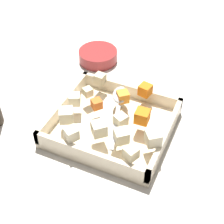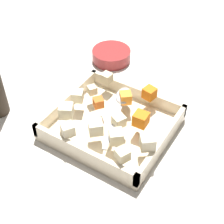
% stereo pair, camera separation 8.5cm
% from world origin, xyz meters
% --- Properties ---
extents(ground_plane, '(4.00, 4.00, 0.00)m').
position_xyz_m(ground_plane, '(0.00, 0.00, 0.00)').
color(ground_plane, beige).
extents(baking_dish, '(0.29, 0.27, 0.05)m').
position_xyz_m(baking_dish, '(0.01, 0.01, 0.02)').
color(baking_dish, beige).
rests_on(baking_dish, ground_plane).
extents(carrot_chunk_heap_top, '(0.04, 0.04, 0.03)m').
position_xyz_m(carrot_chunk_heap_top, '(0.01, -0.05, 0.07)').
color(carrot_chunk_heap_top, orange).
rests_on(carrot_chunk_heap_top, baking_dish).
extents(carrot_chunk_corner_ne, '(0.03, 0.03, 0.03)m').
position_xyz_m(carrot_chunk_corner_ne, '(-0.06, 0.00, 0.07)').
color(carrot_chunk_corner_ne, orange).
rests_on(carrot_chunk_corner_ne, baking_dish).
extents(carrot_chunk_near_left, '(0.04, 0.04, 0.03)m').
position_xyz_m(carrot_chunk_near_left, '(-0.03, -0.10, 0.07)').
color(carrot_chunk_near_left, orange).
rests_on(carrot_chunk_near_left, baking_dish).
extents(carrot_chunk_corner_nw, '(0.03, 0.03, 0.02)m').
position_xyz_m(carrot_chunk_corner_nw, '(0.06, 0.00, 0.06)').
color(carrot_chunk_corner_nw, orange).
rests_on(carrot_chunk_corner_nw, baking_dish).
extents(potato_chunk_near_right, '(0.05, 0.05, 0.03)m').
position_xyz_m(potato_chunk_near_right, '(0.02, 0.08, 0.07)').
color(potato_chunk_near_right, beige).
rests_on(potato_chunk_near_right, baking_dish).
extents(potato_chunk_center, '(0.05, 0.05, 0.03)m').
position_xyz_m(potato_chunk_center, '(0.11, 0.07, 0.07)').
color(potato_chunk_center, beige).
rests_on(potato_chunk_center, baking_dish).
extents(potato_chunk_under_handle, '(0.04, 0.04, 0.03)m').
position_xyz_m(potato_chunk_under_handle, '(0.12, 0.01, 0.07)').
color(potato_chunk_under_handle, beige).
rests_on(potato_chunk_under_handle, baking_dish).
extents(potato_chunk_far_right, '(0.04, 0.04, 0.03)m').
position_xyz_m(potato_chunk_far_right, '(-0.02, 0.03, 0.07)').
color(potato_chunk_far_right, beige).
rests_on(potato_chunk_far_right, baking_dish).
extents(potato_chunk_corner_sw, '(0.03, 0.03, 0.03)m').
position_xyz_m(potato_chunk_corner_sw, '(0.10, -0.10, 0.07)').
color(potato_chunk_corner_sw, beige).
rests_on(potato_chunk_corner_sw, baking_dish).
extents(potato_chunk_rim_edge, '(0.04, 0.04, 0.03)m').
position_xyz_m(potato_chunk_rim_edge, '(-0.08, 0.12, 0.07)').
color(potato_chunk_rim_edge, beige).
rests_on(potato_chunk_rim_edge, baking_dish).
extents(potato_chunk_heap_side, '(0.04, 0.04, 0.03)m').
position_xyz_m(potato_chunk_heap_side, '(-0.04, 0.08, 0.07)').
color(potato_chunk_heap_side, beige).
rests_on(potato_chunk_heap_side, baking_dish).
extents(potato_chunk_front_center, '(0.03, 0.03, 0.02)m').
position_xyz_m(potato_chunk_front_center, '(0.10, -0.03, 0.06)').
color(potato_chunk_front_center, beige).
rests_on(potato_chunk_front_center, baking_dish).
extents(parsnip_chunk_corner_se, '(0.04, 0.04, 0.03)m').
position_xyz_m(parsnip_chunk_corner_se, '(0.07, 0.12, 0.07)').
color(parsnip_chunk_corner_se, beige).
rests_on(parsnip_chunk_corner_se, baking_dish).
extents(parsnip_chunk_mid_right, '(0.05, 0.05, 0.03)m').
position_xyz_m(parsnip_chunk_mid_right, '(-0.11, 0.06, 0.07)').
color(parsnip_chunk_mid_right, beige).
rests_on(parsnip_chunk_mid_right, baking_dish).
extents(serving_spoon, '(0.09, 0.22, 0.02)m').
position_xyz_m(serving_spoon, '(0.02, -0.05, 0.06)').
color(serving_spoon, silver).
rests_on(serving_spoon, baking_dish).
extents(small_prep_bowl, '(0.12, 0.12, 0.04)m').
position_xyz_m(small_prep_bowl, '(0.18, -0.26, 0.02)').
color(small_prep_bowl, maroon).
rests_on(small_prep_bowl, ground_plane).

